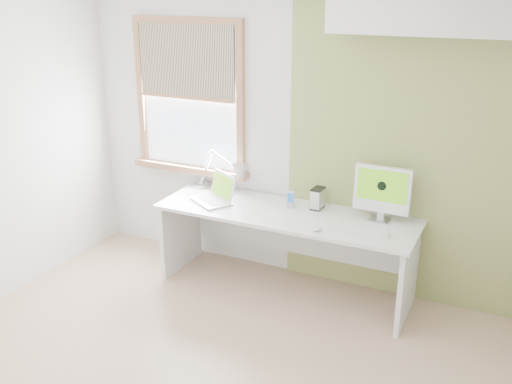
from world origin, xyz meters
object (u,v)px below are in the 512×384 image
Objects in this scene: external_drive at (318,198)px; imac at (382,191)px; laptop at (216,195)px; desk_lamp at (232,173)px; desk at (288,231)px.

external_drive is 0.57m from imac.
laptop is at bearing -171.61° from imac.
laptop is (-0.04, -0.23, -0.14)m from desk_lamp.
laptop is at bearing -172.45° from desk.
desk_lamp is (-0.61, 0.14, 0.39)m from desk.
imac is (1.40, 0.21, 0.19)m from laptop.
desk_lamp reaches higher than external_drive.
desk_lamp is 1.37m from imac.
desk is 4.82× the size of imac.
desk_lamp is at bearing 80.39° from laptop.
imac is (0.75, 0.12, 0.45)m from desk.
imac is at bearing -0.89° from desk_lamp.
imac reaches higher than laptop.
desk is at bearing 7.55° from laptop.
laptop is 1.43m from imac.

